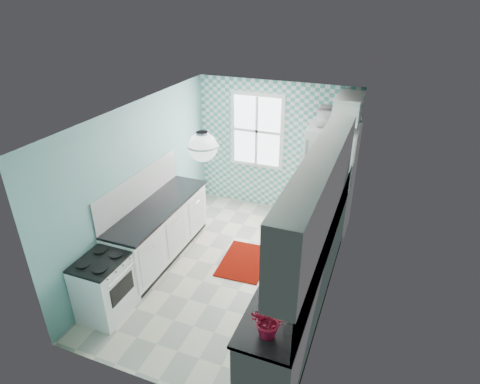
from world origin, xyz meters
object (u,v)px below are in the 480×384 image
at_px(sink, 320,215).
at_px(potted_plant, 270,321).
at_px(ceiling_light, 203,147).
at_px(microwave, 335,118).
at_px(stove, 105,286).
at_px(fridge, 329,179).
at_px(fruit_bowl, 284,297).

distance_m(sink, potted_plant, 2.50).
bearing_deg(ceiling_light, microwave, 66.94).
bearing_deg(stove, potted_plant, -12.86).
distance_m(ceiling_light, sink, 2.29).
xyz_separation_m(sink, potted_plant, (-0.00, -2.49, 0.20)).
relative_size(sink, microwave, 0.98).
height_order(ceiling_light, fridge, ceiling_light).
height_order(fridge, fruit_bowl, fridge).
bearing_deg(microwave, sink, 96.25).
xyz_separation_m(stove, potted_plant, (2.40, -0.47, 0.69)).
height_order(fridge, stove, fridge).
bearing_deg(fridge, potted_plant, -88.87).
height_order(fridge, microwave, microwave).
bearing_deg(fruit_bowl, fridge, 91.61).
bearing_deg(stove, fruit_bowl, -0.31).
bearing_deg(potted_plant, microwave, 91.38).
height_order(sink, microwave, microwave).
bearing_deg(fridge, fruit_bowl, -88.64).
distance_m(fridge, sink, 1.25).
xyz_separation_m(ceiling_light, potted_plant, (1.20, -1.13, -1.20)).
distance_m(potted_plant, microwave, 3.85).
distance_m(stove, potted_plant, 2.54).
height_order(fridge, sink, fridge).
bearing_deg(microwave, stove, 56.69).
relative_size(fruit_bowl, microwave, 0.53).
distance_m(fruit_bowl, potted_plant, 0.55).
xyz_separation_m(fruit_bowl, potted_plant, (0.00, -0.53, 0.15)).
height_order(stove, microwave, microwave).
height_order(ceiling_light, fruit_bowl, ceiling_light).
bearing_deg(ceiling_light, sink, 48.50).
xyz_separation_m(ceiling_light, fruit_bowl, (1.20, -0.60, -1.35)).
relative_size(fridge, stove, 2.28).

